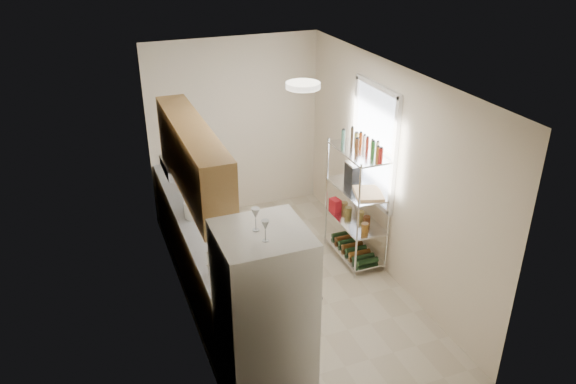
% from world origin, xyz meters
% --- Properties ---
extents(room, '(2.52, 4.42, 2.62)m').
position_xyz_m(room, '(0.00, 0.00, 1.30)').
color(room, '#C0B59C').
rests_on(room, ground).
extents(counter_run, '(0.63, 3.51, 0.90)m').
position_xyz_m(counter_run, '(-0.92, 0.44, 0.45)').
color(counter_run, '#A47D46').
rests_on(counter_run, ground).
extents(upper_cabinets, '(0.33, 2.20, 0.72)m').
position_xyz_m(upper_cabinets, '(-1.05, 0.10, 1.81)').
color(upper_cabinets, '#A47D46').
rests_on(upper_cabinets, room).
extents(range_hood, '(0.50, 0.60, 0.12)m').
position_xyz_m(range_hood, '(-1.00, 0.90, 1.39)').
color(range_hood, '#B7BABC').
rests_on(range_hood, room).
extents(window, '(0.06, 1.00, 1.46)m').
position_xyz_m(window, '(1.23, 0.35, 1.55)').
color(window, white).
rests_on(window, room).
extents(bakers_rack, '(0.45, 0.90, 1.73)m').
position_xyz_m(bakers_rack, '(1.00, 0.30, 1.11)').
color(bakers_rack, silver).
rests_on(bakers_rack, ground).
extents(ceiling_dome, '(0.34, 0.34, 0.05)m').
position_xyz_m(ceiling_dome, '(0.00, -0.30, 2.57)').
color(ceiling_dome, white).
rests_on(ceiling_dome, room).
extents(refrigerator, '(0.74, 0.74, 1.80)m').
position_xyz_m(refrigerator, '(-0.87, -1.56, 0.90)').
color(refrigerator, white).
rests_on(refrigerator, ground).
extents(wine_glass_a, '(0.07, 0.07, 0.20)m').
position_xyz_m(wine_glass_a, '(-0.91, -1.52, 1.90)').
color(wine_glass_a, silver).
rests_on(wine_glass_a, refrigerator).
extents(wine_glass_b, '(0.06, 0.06, 0.18)m').
position_xyz_m(wine_glass_b, '(-0.89, -1.70, 1.89)').
color(wine_glass_b, silver).
rests_on(wine_glass_b, refrigerator).
extents(rice_cooker, '(0.23, 0.23, 0.19)m').
position_xyz_m(rice_cooker, '(-1.01, 0.52, 0.99)').
color(rice_cooker, silver).
rests_on(rice_cooker, counter_run).
extents(frying_pan_large, '(0.34, 0.34, 0.05)m').
position_xyz_m(frying_pan_large, '(-0.93, 0.76, 0.92)').
color(frying_pan_large, black).
rests_on(frying_pan_large, counter_run).
extents(frying_pan_small, '(0.28, 0.28, 0.05)m').
position_xyz_m(frying_pan_small, '(-0.87, 1.28, 0.92)').
color(frying_pan_small, black).
rests_on(frying_pan_small, counter_run).
extents(cutting_board, '(0.43, 0.49, 0.03)m').
position_xyz_m(cutting_board, '(1.05, 0.11, 1.03)').
color(cutting_board, tan).
rests_on(cutting_board, bakers_rack).
extents(espresso_machine, '(0.15, 0.22, 0.25)m').
position_xyz_m(espresso_machine, '(1.04, 0.50, 1.14)').
color(espresso_machine, black).
rests_on(espresso_machine, bakers_rack).
extents(storage_bag, '(0.13, 0.16, 0.17)m').
position_xyz_m(storage_bag, '(0.86, 0.62, 0.65)').
color(storage_bag, red).
rests_on(storage_bag, bakers_rack).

